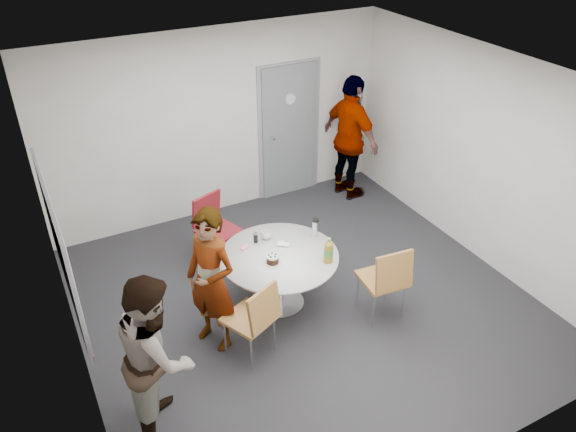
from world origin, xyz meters
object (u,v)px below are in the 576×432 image
chair_near_left (256,315)px  chair_near_right (387,277)px  person_left (157,354)px  person_right (351,139)px  table (282,261)px  door (289,131)px  chair_far (213,222)px  whiteboard (61,249)px  person_main (211,281)px

chair_near_left → chair_near_right: (1.53, -0.13, 0.02)m
chair_near_right → person_left: person_left is taller
person_right → chair_near_left: bearing=124.2°
chair_near_left → person_left: (-1.08, -0.32, 0.26)m
table → chair_near_right: table is taller
table → person_right: 2.82m
door → table: size_ratio=1.58×
chair_near_left → chair_far: size_ratio=0.99×
chair_far → person_right: size_ratio=0.50×
person_left → chair_near_right: bearing=-70.0°
chair_near_right → chair_near_left: bearing=-179.1°
whiteboard → table: 2.37m
door → person_main: door is taller
person_left → door: bearing=-26.6°
door → person_right: 0.93m
chair_near_right → person_left: bearing=-170.0°
chair_near_right → chair_far: (-1.28, 1.95, -0.01)m
chair_near_left → person_main: size_ratio=0.57×
door → table: bearing=-119.5°
table → chair_near_left: (-0.63, -0.65, -0.03)m
person_left → chair_near_left: bearing=-57.6°
door → person_left: size_ratio=1.27×
table → chair_far: size_ratio=1.41×
chair_near_left → chair_far: (0.25, 1.82, 0.01)m
chair_near_left → person_right: person_right is taller
table → chair_near_left: table is taller
person_main → person_left: person_left is taller
whiteboard → chair_near_right: 3.35m
chair_near_left → person_right: 3.72m
table → person_right: bearing=41.2°
whiteboard → chair_far: (1.84, 1.08, -0.87)m
chair_far → person_left: 2.54m
chair_near_left → person_left: person_left is taller
table → person_main: size_ratio=0.82×
person_main → person_left: size_ratio=0.99×
person_left → table: bearing=-44.7°
table → person_right: (2.11, 1.84, 0.35)m
chair_near_left → person_main: 0.57m
person_right → door: bearing=47.0°
person_right → person_main: bearing=116.1°
door → whiteboard: door is taller
table → chair_far: 1.23m
person_left → person_right: person_right is taller
chair_near_right → person_right: (1.20, 2.62, 0.36)m
chair_near_left → chair_near_right: size_ratio=0.97×
chair_near_right → person_main: (-1.82, 0.55, 0.23)m
chair_near_left → person_right: (2.73, 2.49, 0.39)m
door → chair_far: door is taller
door → person_main: bearing=-131.1°
table → person_right: size_ratio=0.70×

